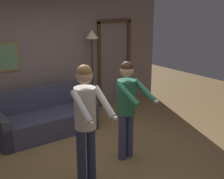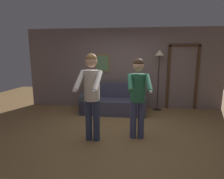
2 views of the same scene
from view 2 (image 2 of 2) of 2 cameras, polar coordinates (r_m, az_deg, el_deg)
name	(u,v)px [view 2 (image 2 of 2)]	position (r m, az deg, el deg)	size (l,w,h in m)	color
ground_plane	(120,135)	(3.92, 2.48, -14.56)	(12.00, 12.00, 0.00)	olive
back_wall_assembly	(124,69)	(5.83, 3.94, 6.80)	(6.40, 0.10, 2.60)	gray
couch	(113,103)	(5.37, 0.45, -4.55)	(1.92, 0.90, 0.87)	#424257
torchiere_lamp	(159,62)	(5.63, 15.15, 8.75)	(0.30, 0.30, 1.90)	#332D28
person_standing_left	(92,89)	(3.38, -6.66, 0.04)	(0.46, 0.67, 1.73)	navy
person_standing_right	(138,92)	(3.51, 8.46, -0.77)	(0.45, 0.65, 1.64)	#3F4670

